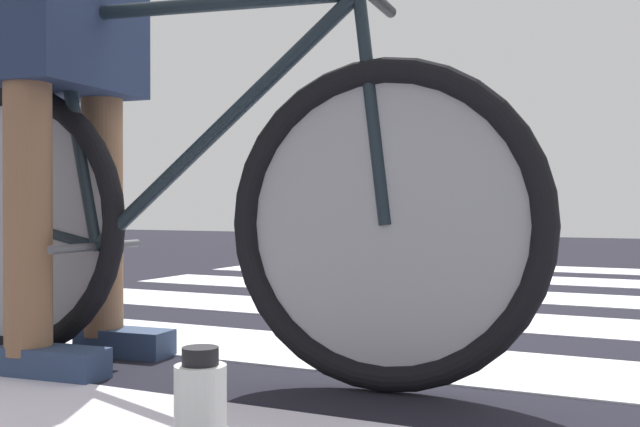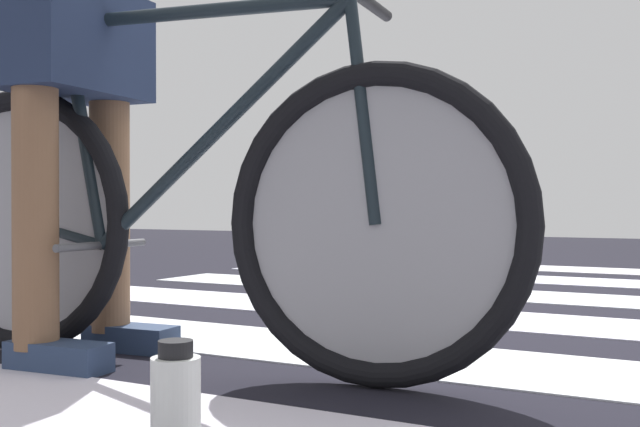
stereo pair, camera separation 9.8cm
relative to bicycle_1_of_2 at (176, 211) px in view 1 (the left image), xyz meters
name	(u,v)px [view 1 (the left image)]	position (x,y,z in m)	size (l,w,h in m)	color
bicycle_1_of_2	(176,211)	(0.00, 0.00, 0.00)	(1.73, 0.52, 0.93)	black
cyclist_1_of_2	(69,116)	(-0.31, -0.03, 0.24)	(0.34, 0.43, 0.97)	brown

